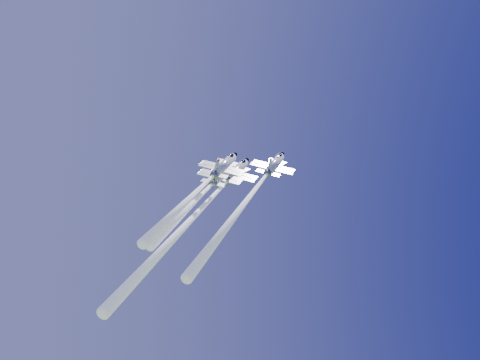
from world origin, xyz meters
name	(u,v)px	position (x,y,z in m)	size (l,w,h in m)	color
jet_lead	(201,209)	(-12.19, -9.26, 91.03)	(29.35, 44.27, 45.01)	white
jet_left	(203,193)	(-10.55, -5.38, 94.84)	(21.18, 30.02, 29.59)	white
jet_right	(250,196)	(-4.67, -16.22, 93.11)	(25.51, 38.13, 38.59)	white
jet_slot	(202,187)	(-13.38, -13.19, 94.77)	(21.08, 30.21, 29.96)	white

